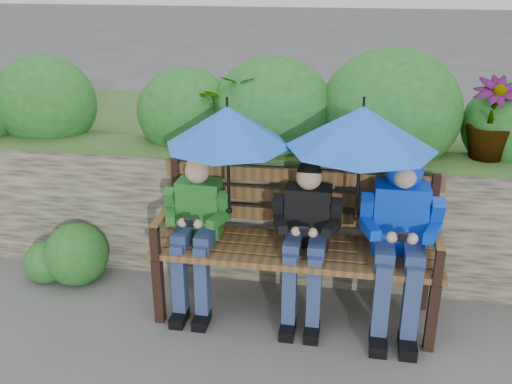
% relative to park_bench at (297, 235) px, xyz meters
% --- Properties ---
extents(ground, '(60.00, 60.00, 0.00)m').
position_rel_park_bench_xyz_m(ground, '(-0.27, -0.24, -0.59)').
color(ground, '#52514B').
rests_on(ground, ground).
extents(garden_backdrop, '(8.00, 2.85, 1.88)m').
position_rel_park_bench_xyz_m(garden_backdrop, '(-0.22, 1.35, 0.06)').
color(garden_backdrop, '#3F3B37').
rests_on(garden_backdrop, ground).
extents(park_bench, '(1.96, 0.57, 1.03)m').
position_rel_park_bench_xyz_m(park_bench, '(0.00, 0.00, 0.00)').
color(park_bench, black).
rests_on(park_bench, ground).
extents(boy_left, '(0.46, 0.53, 1.13)m').
position_rel_park_bench_xyz_m(boy_left, '(-0.70, -0.09, 0.07)').
color(boy_left, '#17591D').
rests_on(boy_left, ground).
extents(boy_middle, '(0.47, 0.54, 1.14)m').
position_rel_park_bench_xyz_m(boy_middle, '(0.07, -0.09, 0.07)').
color(boy_middle, black).
rests_on(boy_middle, ground).
extents(boy_right, '(0.53, 0.64, 1.23)m').
position_rel_park_bench_xyz_m(boy_right, '(0.68, -0.09, 0.15)').
color(boy_right, '#0A23DC').
rests_on(boy_right, ground).
extents(umbrella_left, '(0.84, 0.84, 0.81)m').
position_rel_park_bench_xyz_m(umbrella_left, '(-0.46, -0.07, 0.78)').
color(umbrella_left, blue).
rests_on(umbrella_left, ground).
extents(umbrella_right, '(0.96, 0.96, 0.82)m').
position_rel_park_bench_xyz_m(umbrella_right, '(0.39, -0.05, 0.81)').
color(umbrella_right, blue).
rests_on(umbrella_right, ground).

